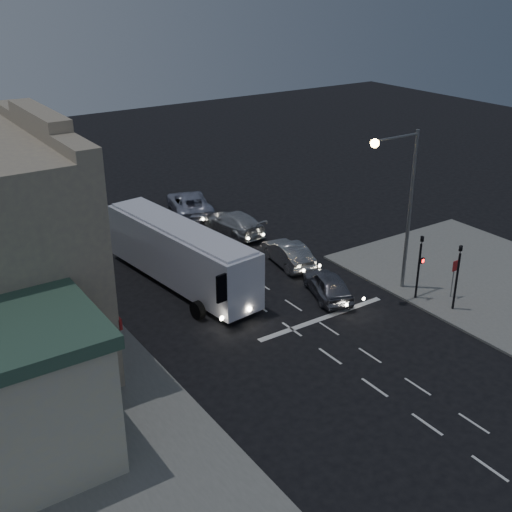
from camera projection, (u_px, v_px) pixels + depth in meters
ground at (317, 347)px, 30.87m from camera, size 120.00×120.00×0.00m
road_markings at (296, 312)px, 34.04m from camera, size 8.00×30.55×0.01m
tour_bus at (180, 253)px, 36.36m from camera, size 3.82×12.03×3.62m
car_suv at (328, 284)px, 35.41m from camera, size 3.05×4.65×1.47m
car_sedan_a at (288, 253)px, 39.34m from camera, size 2.25×4.69×1.48m
car_sedan_b at (234, 223)px, 44.10m from camera, size 2.48×5.42×1.54m
car_sedan_c at (189, 203)px, 47.67m from camera, size 4.32×6.43×1.64m
traffic_signal_main at (420, 260)px, 34.37m from camera, size 0.25×0.35×4.10m
traffic_signal_side at (458, 269)px, 33.22m from camera, size 0.18×0.15×4.10m
regulatory_sign at (454, 273)px, 34.80m from camera, size 0.45×0.12×2.20m
streetlight at (403, 195)px, 33.98m from camera, size 3.32×0.44×9.00m
street_tree at (40, 204)px, 36.28m from camera, size 4.00×4.00×6.20m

